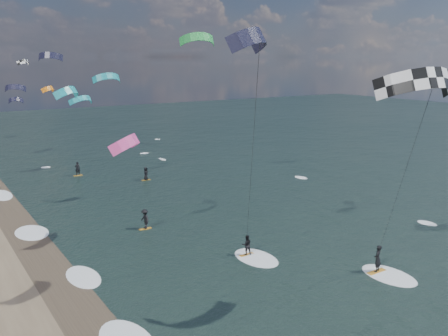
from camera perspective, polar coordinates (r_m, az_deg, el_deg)
ground at (r=29.28m, az=15.19°, el=-17.73°), size 260.00×260.00×0.00m
wet_sand_strip at (r=31.15m, az=-15.86°, el=-15.81°), size 3.00×240.00×0.00m
kitesurfer_near_a at (r=28.37m, az=21.91°, el=4.90°), size 8.02×8.60×14.62m
kitesurfer_near_b at (r=30.70m, az=3.83°, el=5.25°), size 6.94×8.86×16.60m
far_kitesurfers at (r=52.17m, az=-10.81°, el=-2.87°), size 8.36×23.85×1.79m
bg_kite_field at (r=70.70m, az=-16.89°, el=9.29°), size 13.92×75.41×10.74m
shoreline_surf at (r=35.55m, az=-16.27°, el=-12.14°), size 2.40×79.40×0.11m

